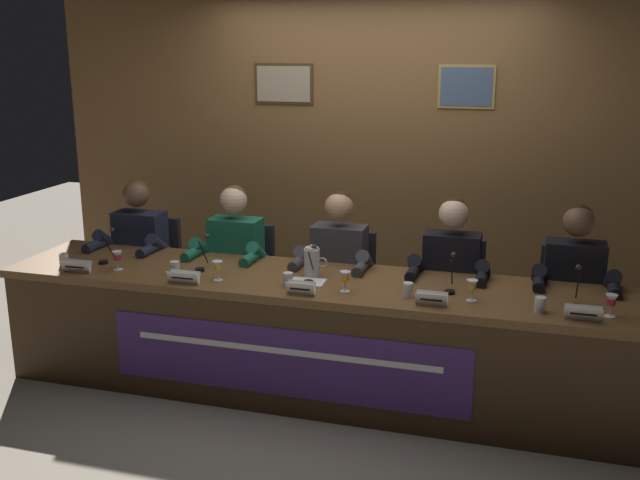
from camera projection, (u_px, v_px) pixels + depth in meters
ground_plane at (320, 390)px, 4.74m from camera, size 12.00×12.00×0.00m
wall_back_panelled at (372, 157)px, 5.77m from camera, size 5.27×0.14×2.60m
conference_table at (314, 320)px, 4.49m from camera, size 4.07×0.81×0.75m
chair_far_left at (151, 279)px, 5.58m from camera, size 0.44×0.45×0.89m
panelist_far_left at (135, 251)px, 5.32m from camera, size 0.51×0.48×1.22m
nameplate_far_left at (76, 266)px, 4.67m from camera, size 0.20×0.06×0.08m
juice_glass_far_left at (117, 257)px, 4.71m from camera, size 0.06×0.06×0.12m
water_cup_far_left at (64, 260)px, 4.80m from camera, size 0.06×0.06×0.08m
microphone_far_left at (106, 251)px, 4.88m from camera, size 0.06×0.17×0.22m
chair_left at (244, 288)px, 5.37m from camera, size 0.44×0.45×0.89m
panelist_left at (232, 259)px, 5.12m from camera, size 0.51×0.48×1.22m
nameplate_left at (184, 277)px, 4.45m from camera, size 0.20×0.06×0.08m
juice_glass_left at (218, 267)px, 4.50m from camera, size 0.06×0.06×0.12m
water_cup_left at (175, 269)px, 4.63m from camera, size 0.06×0.06×0.08m
microphone_left at (202, 258)px, 4.72m from camera, size 0.06×0.17×0.22m
chair_center at (343, 298)px, 5.17m from camera, size 0.44×0.45×0.89m
panelist_center at (336, 268)px, 4.92m from camera, size 0.51×0.48×1.22m
nameplate_center at (301, 288)px, 4.25m from camera, size 0.17×0.06×0.08m
juice_glass_center at (345, 278)px, 4.29m from camera, size 0.06×0.06×0.12m
water_cup_center at (288, 280)px, 4.40m from camera, size 0.06×0.06×0.08m
microphone_center at (311, 270)px, 4.47m from camera, size 0.06×0.17×0.22m
chair_right at (451, 308)px, 4.97m from camera, size 0.44×0.45×0.89m
panelist_right at (450, 278)px, 4.71m from camera, size 0.51×0.48×1.22m
nameplate_right at (432, 299)px, 4.07m from camera, size 0.17×0.06×0.08m
juice_glass_right at (472, 286)px, 4.13m from camera, size 0.06×0.06×0.12m
water_cup_right at (408, 291)px, 4.21m from camera, size 0.06×0.06×0.08m
microphone_right at (451, 279)px, 4.30m from camera, size 0.06×0.17×0.22m
chair_far_right at (568, 320)px, 4.76m from camera, size 0.44×0.45×0.89m
panelist_far_right at (573, 289)px, 4.51m from camera, size 0.51×0.48×1.22m
nameplate_far_right at (583, 313)px, 3.85m from camera, size 0.19×0.06×0.08m
juice_glass_far_right at (611, 301)px, 3.89m from camera, size 0.06×0.06×0.12m
water_cup_far_right at (540, 305)px, 3.97m from camera, size 0.06×0.06×0.08m
microphone_far_right at (577, 293)px, 4.06m from camera, size 0.06×0.17×0.22m
water_pitcher_central at (312, 262)px, 4.56m from camera, size 0.15×0.10×0.21m
document_stack_center at (308, 282)px, 4.46m from camera, size 0.22×0.16×0.01m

